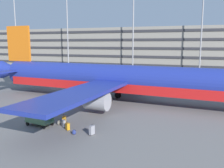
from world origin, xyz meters
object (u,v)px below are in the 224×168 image
object	(u,v)px
airliner	(121,80)
suitcase_scuffed	(64,119)
backpack_large	(74,132)
backpack_silver	(59,123)
suitcase_black	(92,130)
suitcase_upright	(68,126)
baggage_cart	(40,121)
suitcase_laid_flat	(64,123)

from	to	relation	value
airliner	suitcase_scuffed	distance (m)	11.30
airliner	backpack_large	xyz separation A→B (m)	(-0.00, -13.11, -2.73)
airliner	suitcase_scuffed	bearing A→B (deg)	-102.42
backpack_silver	suitcase_black	bearing A→B (deg)	-17.37
backpack_large	backpack_silver	xyz separation A→B (m)	(-2.60, 1.72, 0.04)
suitcase_black	backpack_large	bearing A→B (deg)	-163.57
suitcase_upright	backpack_silver	xyz separation A→B (m)	(-1.54, 0.96, -0.12)
suitcase_upright	baggage_cart	xyz separation A→B (m)	(-3.17, 0.21, 0.06)
suitcase_laid_flat	suitcase_scuffed	distance (m)	1.16
backpack_large	suitcase_laid_flat	bearing A→B (deg)	143.45
suitcase_black	baggage_cart	xyz separation A→B (m)	(-5.72, 0.53, -0.02)
suitcase_black	suitcase_laid_flat	world-z (taller)	suitcase_black
suitcase_black	baggage_cart	world-z (taller)	suitcase_black
airliner	backpack_large	size ratio (longest dim) A/B	91.93
suitcase_scuffed	backpack_large	bearing A→B (deg)	-44.89
suitcase_scuffed	backpack_silver	xyz separation A→B (m)	(-0.24, -0.64, -0.15)
airliner	baggage_cart	xyz separation A→B (m)	(-4.23, -12.14, -2.51)
suitcase_laid_flat	backpack_large	size ratio (longest dim) A/B	1.70
suitcase_black	suitcase_scuffed	distance (m)	4.31
suitcase_black	baggage_cart	distance (m)	5.75
baggage_cart	backpack_large	bearing A→B (deg)	-12.95
suitcase_upright	suitcase_scuffed	bearing A→B (deg)	129.19
suitcase_black	suitcase_upright	world-z (taller)	suitcase_black
backpack_silver	backpack_large	bearing A→B (deg)	-33.45
airliner	suitcase_upright	xyz separation A→B (m)	(-1.07, -12.35, -2.57)
suitcase_black	suitcase_scuffed	world-z (taller)	suitcase_black
suitcase_black	suitcase_laid_flat	size ratio (longest dim) A/B	1.24
suitcase_black	backpack_silver	world-z (taller)	suitcase_black
suitcase_scuffed	backpack_silver	world-z (taller)	suitcase_scuffed
suitcase_laid_flat	suitcase_scuffed	size ratio (longest dim) A/B	0.90
backpack_large	baggage_cart	xyz separation A→B (m)	(-4.23, 0.97, 0.22)
suitcase_scuffed	suitcase_upright	world-z (taller)	suitcase_scuffed
backpack_large	backpack_silver	bearing A→B (deg)	146.55
suitcase_upright	backpack_large	xyz separation A→B (m)	(1.06, -0.76, -0.16)
suitcase_scuffed	baggage_cart	world-z (taller)	suitcase_scuffed
airliner	suitcase_laid_flat	distance (m)	12.18
backpack_silver	airliner	bearing A→B (deg)	77.12
suitcase_scuffed	backpack_silver	bearing A→B (deg)	-110.33
suitcase_black	suitcase_laid_flat	xyz separation A→B (m)	(-3.30, 0.90, -0.07)
airliner	backpack_silver	xyz separation A→B (m)	(-2.60, -11.39, -2.69)
airliner	suitcase_upright	world-z (taller)	airliner
airliner	suitcase_upright	bearing A→B (deg)	-94.93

